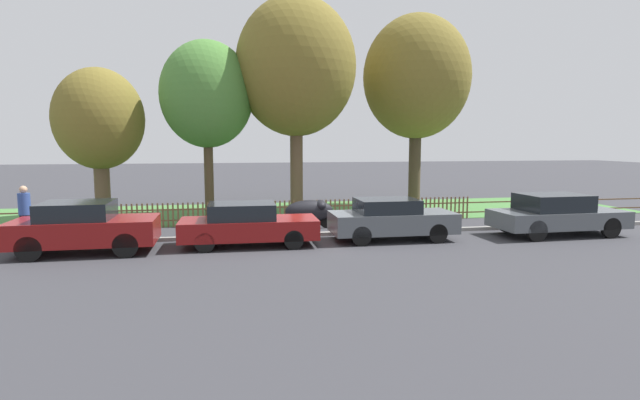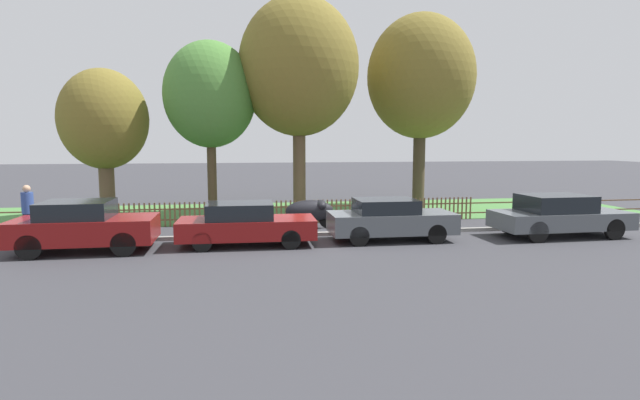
% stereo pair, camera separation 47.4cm
% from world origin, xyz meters
% --- Properties ---
extents(ground_plane, '(120.00, 120.00, 0.00)m').
position_xyz_m(ground_plane, '(0.00, 0.00, 0.00)').
color(ground_plane, '#38383D').
extents(kerb_stone, '(31.53, 0.20, 0.12)m').
position_xyz_m(kerb_stone, '(0.00, 0.10, 0.06)').
color(kerb_stone, gray).
rests_on(kerb_stone, ground).
extents(grass_strip, '(31.53, 6.64, 0.01)m').
position_xyz_m(grass_strip, '(0.00, 6.06, 0.01)').
color(grass_strip, '#477F3D').
rests_on(grass_strip, ground).
extents(park_fence, '(31.53, 0.05, 0.90)m').
position_xyz_m(park_fence, '(-0.00, 2.76, 0.45)').
color(park_fence, brown).
rests_on(park_fence, ground).
extents(parked_car_silver_hatchback, '(3.86, 1.84, 1.46)m').
position_xyz_m(parked_car_silver_hatchback, '(-6.56, -1.25, 0.75)').
color(parked_car_silver_hatchback, maroon).
rests_on(parked_car_silver_hatchback, ground).
extents(parked_car_black_saloon, '(4.11, 1.75, 1.30)m').
position_xyz_m(parked_car_black_saloon, '(-2.02, -1.06, 0.66)').
color(parked_car_black_saloon, maroon).
rests_on(parked_car_black_saloon, ground).
extents(parked_car_navy_estate, '(3.94, 1.70, 1.32)m').
position_xyz_m(parked_car_navy_estate, '(2.53, -0.99, 0.68)').
color(parked_car_navy_estate, '#51565B').
rests_on(parked_car_navy_estate, ground).
extents(parked_car_red_compact, '(4.39, 1.87, 1.39)m').
position_xyz_m(parked_car_red_compact, '(8.21, -1.27, 0.71)').
color(parked_car_red_compact, '#51565B').
rests_on(parked_car_red_compact, ground).
extents(covered_motorcycle, '(1.95, 0.83, 1.04)m').
position_xyz_m(covered_motorcycle, '(0.35, 1.56, 0.64)').
color(covered_motorcycle, black).
rests_on(covered_motorcycle, ground).
extents(tree_nearest_kerb, '(3.54, 3.54, 6.08)m').
position_xyz_m(tree_nearest_kerb, '(-7.61, 5.63, 3.99)').
color(tree_nearest_kerb, brown).
rests_on(tree_nearest_kerb, ground).
extents(tree_behind_motorcycle, '(3.83, 3.83, 7.28)m').
position_xyz_m(tree_behind_motorcycle, '(-3.33, 5.52, 5.05)').
color(tree_behind_motorcycle, brown).
rests_on(tree_behind_motorcycle, ground).
extents(tree_mid_park, '(5.09, 5.09, 9.21)m').
position_xyz_m(tree_mid_park, '(0.39, 5.41, 6.24)').
color(tree_mid_park, brown).
rests_on(tree_mid_park, ground).
extents(tree_far_left, '(4.96, 4.96, 8.98)m').
position_xyz_m(tree_far_left, '(6.19, 6.46, 6.08)').
color(tree_far_left, '#473828').
rests_on(tree_far_left, ground).
extents(pedestrian_near_fence, '(0.49, 0.49, 1.76)m').
position_xyz_m(pedestrian_near_fence, '(-8.81, 0.83, 1.00)').
color(pedestrian_near_fence, black).
rests_on(pedestrian_near_fence, ground).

